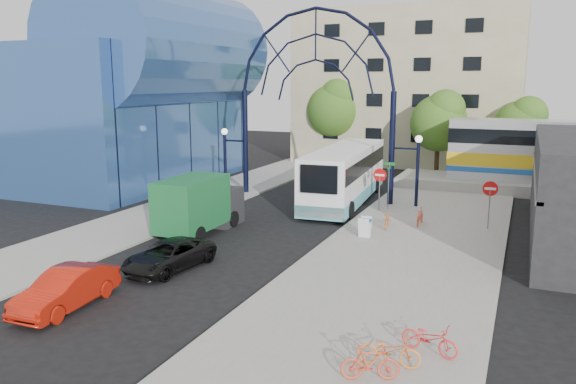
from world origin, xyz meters
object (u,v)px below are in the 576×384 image
at_px(green_truck, 200,204).
at_px(bike_near_a, 387,219).
at_px(tree_north_c, 522,125).
at_px(tree_north_b, 336,107).
at_px(bike_far_a, 430,338).
at_px(bike_far_c, 389,350).
at_px(gateway_arch, 315,65).
at_px(bike_far_b, 370,363).
at_px(black_suv, 169,255).
at_px(red_sedan, 66,289).
at_px(street_name_sign, 389,175).
at_px(sandwich_board, 365,225).
at_px(city_bus, 345,174).
at_px(bike_near_b, 420,216).
at_px(stop_sign, 380,179).
at_px(tree_north_a, 440,120).
at_px(do_not_enter_sign, 490,193).

distance_m(green_truck, bike_near_a, 9.65).
bearing_deg(tree_north_c, tree_north_b, 172.88).
xyz_separation_m(bike_near_a, bike_far_a, (4.26, -13.13, -0.00)).
height_order(tree_north_b, green_truck, tree_north_b).
bearing_deg(bike_far_c, tree_north_c, -11.12).
height_order(gateway_arch, bike_far_b, gateway_arch).
height_order(black_suv, red_sedan, red_sedan).
height_order(tree_north_c, green_truck, tree_north_c).
height_order(street_name_sign, sandwich_board, street_name_sign).
bearing_deg(street_name_sign, gateway_arch, 164.93).
relative_size(sandwich_board, black_suv, 0.23).
xyz_separation_m(city_bus, bike_near_b, (5.57, -4.63, -1.23)).
height_order(street_name_sign, tree_north_c, tree_north_c).
distance_m(street_name_sign, tree_north_c, 16.95).
distance_m(tree_north_b, red_sedan, 36.46).
height_order(gateway_arch, bike_far_a, gateway_arch).
bearing_deg(tree_north_c, gateway_arch, -131.04).
xyz_separation_m(green_truck, bike_far_b, (11.73, -10.91, -0.89)).
distance_m(city_bus, bike_near_a, 7.28).
relative_size(black_suv, bike_far_c, 2.53).
xyz_separation_m(tree_north_b, bike_near_b, (11.51, -20.45, -4.69)).
xyz_separation_m(red_sedan, bike_far_b, (10.71, -0.77, -0.10)).
distance_m(stop_sign, bike_far_a, 17.87).
distance_m(green_truck, bike_far_a, 15.66).
bearing_deg(tree_north_a, tree_north_b, 158.20).
relative_size(black_suv, bike_near_a, 2.53).
bearing_deg(sandwich_board, tree_north_b, 111.59).
xyz_separation_m(red_sedan, bike_near_b, (9.04, 15.64, -0.10)).
distance_m(tree_north_a, bike_far_b, 33.25).
bearing_deg(tree_north_c, sandwich_board, -106.55).
bearing_deg(bike_far_c, street_name_sign, 6.37).
distance_m(street_name_sign, city_bus, 3.50).
bearing_deg(gateway_arch, bike_near_b, -30.64).
relative_size(tree_north_a, bike_far_c, 4.17).
bearing_deg(red_sedan, bike_near_a, 59.30).
distance_m(tree_north_a, bike_near_a, 18.15).
height_order(do_not_enter_sign, red_sedan, do_not_enter_sign).
relative_size(gateway_arch, red_sedan, 3.35).
bearing_deg(sandwich_board, black_suv, -129.58).
bearing_deg(tree_north_a, stop_sign, -95.42).
relative_size(red_sedan, bike_near_b, 2.71).
bearing_deg(red_sedan, bike_far_a, 3.22).
bearing_deg(tree_north_c, street_name_sign, -114.31).
distance_m(green_truck, bike_near_b, 11.50).
bearing_deg(city_bus, bike_far_c, -73.95).
bearing_deg(bike_near_b, sandwich_board, -118.33).
relative_size(black_suv, bike_far_b, 2.80).
height_order(sandwich_board, tree_north_a, tree_north_a).
bearing_deg(tree_north_a, bike_near_a, -89.80).
distance_m(sandwich_board, bike_far_a, 11.90).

